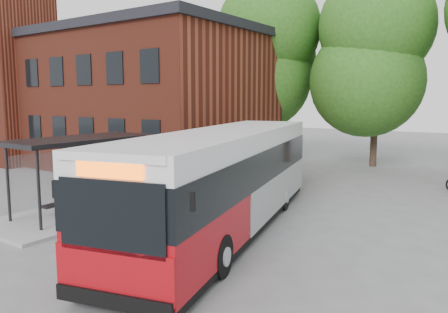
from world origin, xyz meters
The scene contains 7 objects.
ground centered at (0.00, 0.00, 0.00)m, with size 100.00×100.00×0.00m, color slate.
station_building centered at (-13.00, 9.00, 4.25)m, with size 18.40×10.40×8.50m, color maroon, non-canonical shape.
clock_tower centered at (-19.00, 5.00, 9.10)m, with size 5.20×5.20×18.20m, color maroon, non-canonical shape.
bus_shelter centered at (-4.50, -1.00, 1.45)m, with size 3.60×7.00×2.90m, color #242427, non-canonical shape.
tree_0 centered at (-6.00, 16.00, 5.50)m, with size 7.92×7.92×11.00m, color #255617, non-canonical shape.
tree_1 centered at (1.00, 17.00, 5.20)m, with size 7.92×7.92×10.40m, color #255617, non-canonical shape.
city_bus centered at (1.01, 0.39, 1.64)m, with size 2.74×12.87×3.27m, color #9F0911, non-canonical shape.
Camera 1 is at (8.88, -11.11, 4.26)m, focal length 35.00 mm.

